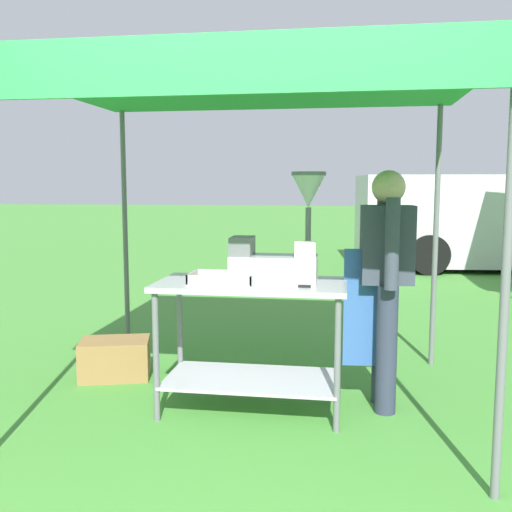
{
  "coord_description": "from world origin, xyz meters",
  "views": [
    {
      "loc": [
        0.45,
        -2.85,
        1.51
      ],
      "look_at": [
        -0.16,
        1.11,
        1.03
      ],
      "focal_mm": 40.95,
      "sensor_mm": 36.0,
      "label": 1
    }
  ],
  "objects_px": {
    "stall_canopy": "(254,90)",
    "donut_fryer": "(279,248)",
    "vendor": "(385,277)",
    "donut_tray": "(223,280)",
    "donut_cart": "(251,319)",
    "supply_crate": "(115,359)",
    "menu_sign": "(305,267)"
  },
  "relations": [
    {
      "from": "stall_canopy",
      "to": "donut_fryer",
      "type": "height_order",
      "value": "stall_canopy"
    },
    {
      "from": "vendor",
      "to": "donut_tray",
      "type": "bearing_deg",
      "value": -165.01
    },
    {
      "from": "donut_cart",
      "to": "donut_fryer",
      "type": "height_order",
      "value": "donut_fryer"
    },
    {
      "from": "donut_cart",
      "to": "donut_fryer",
      "type": "distance_m",
      "value": 0.51
    },
    {
      "from": "donut_cart",
      "to": "supply_crate",
      "type": "height_order",
      "value": "donut_cart"
    },
    {
      "from": "stall_canopy",
      "to": "donut_cart",
      "type": "distance_m",
      "value": 1.51
    },
    {
      "from": "donut_tray",
      "to": "menu_sign",
      "type": "xyz_separation_m",
      "value": [
        0.53,
        -0.05,
        0.11
      ]
    },
    {
      "from": "stall_canopy",
      "to": "supply_crate",
      "type": "bearing_deg",
      "value": 161.29
    },
    {
      "from": "stall_canopy",
      "to": "donut_tray",
      "type": "distance_m",
      "value": 1.26
    },
    {
      "from": "donut_tray",
      "to": "donut_fryer",
      "type": "xyz_separation_m",
      "value": [
        0.36,
        0.08,
        0.21
      ]
    },
    {
      "from": "stall_canopy",
      "to": "donut_fryer",
      "type": "distance_m",
      "value": 1.05
    },
    {
      "from": "stall_canopy",
      "to": "donut_cart",
      "type": "bearing_deg",
      "value": -90.0
    },
    {
      "from": "donut_tray",
      "to": "menu_sign",
      "type": "bearing_deg",
      "value": -5.89
    },
    {
      "from": "menu_sign",
      "to": "supply_crate",
      "type": "bearing_deg",
      "value": 157.26
    },
    {
      "from": "donut_fryer",
      "to": "vendor",
      "type": "height_order",
      "value": "vendor"
    },
    {
      "from": "vendor",
      "to": "menu_sign",
      "type": "bearing_deg",
      "value": -146.97
    },
    {
      "from": "stall_canopy",
      "to": "menu_sign",
      "type": "height_order",
      "value": "stall_canopy"
    },
    {
      "from": "menu_sign",
      "to": "vendor",
      "type": "bearing_deg",
      "value": 33.03
    },
    {
      "from": "vendor",
      "to": "supply_crate",
      "type": "xyz_separation_m",
      "value": [
        -2.05,
        0.31,
        -0.75
      ]
    },
    {
      "from": "stall_canopy",
      "to": "supply_crate",
      "type": "height_order",
      "value": "stall_canopy"
    },
    {
      "from": "donut_cart",
      "to": "stall_canopy",
      "type": "bearing_deg",
      "value": 90.0
    },
    {
      "from": "stall_canopy",
      "to": "menu_sign",
      "type": "xyz_separation_m",
      "value": [
        0.36,
        -0.25,
        -1.13
      ]
    },
    {
      "from": "vendor",
      "to": "supply_crate",
      "type": "bearing_deg",
      "value": 171.46
    },
    {
      "from": "stall_canopy",
      "to": "donut_tray",
      "type": "relative_size",
      "value": 6.91
    },
    {
      "from": "donut_cart",
      "to": "donut_fryer",
      "type": "bearing_deg",
      "value": -4.88
    },
    {
      "from": "menu_sign",
      "to": "supply_crate",
      "type": "relative_size",
      "value": 0.48
    },
    {
      "from": "donut_tray",
      "to": "vendor",
      "type": "height_order",
      "value": "vendor"
    },
    {
      "from": "menu_sign",
      "to": "vendor",
      "type": "xyz_separation_m",
      "value": [
        0.52,
        0.34,
        -0.1
      ]
    },
    {
      "from": "vendor",
      "to": "donut_fryer",
      "type": "bearing_deg",
      "value": -163.6
    },
    {
      "from": "donut_tray",
      "to": "vendor",
      "type": "distance_m",
      "value": 1.08
    },
    {
      "from": "donut_fryer",
      "to": "supply_crate",
      "type": "xyz_separation_m",
      "value": [
        -1.36,
        0.51,
        -0.95
      ]
    },
    {
      "from": "menu_sign",
      "to": "supply_crate",
      "type": "distance_m",
      "value": 1.87
    }
  ]
}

